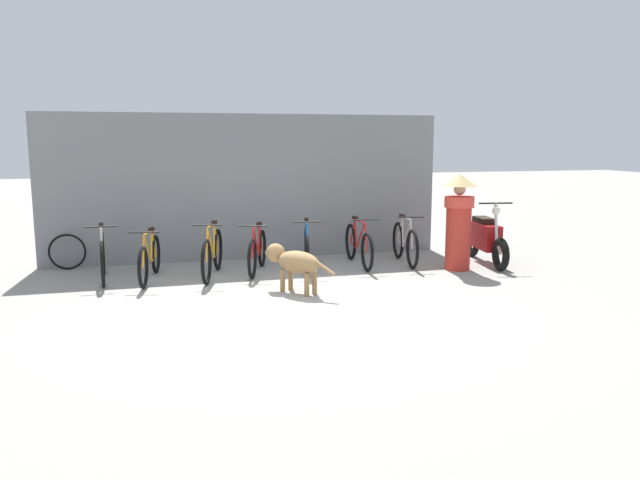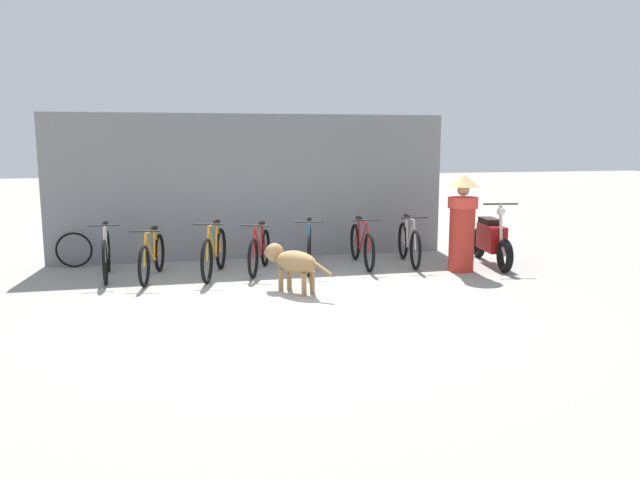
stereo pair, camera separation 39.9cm
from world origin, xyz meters
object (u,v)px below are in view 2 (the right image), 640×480
at_px(bicycle_6, 409,244).
at_px(person_in_robes, 462,218).
at_px(bicycle_4, 309,248).
at_px(bicycle_5, 362,246).
at_px(bicycle_1, 152,258).
at_px(motorcycle, 491,240).
at_px(stray_dog, 292,261).
at_px(bicycle_0, 106,255).
at_px(bicycle_3, 260,252).
at_px(bicycle_2, 214,253).
at_px(spare_tire_left, 74,250).

relative_size(bicycle_6, person_in_robes, 1.02).
xyz_separation_m(bicycle_4, bicycle_5, (0.94, 0.07, -0.01)).
bearing_deg(person_in_robes, bicycle_4, -3.31).
bearing_deg(bicycle_1, person_in_robes, 94.22).
height_order(bicycle_4, motorcycle, motorcycle).
bearing_deg(bicycle_1, stray_dog, 66.68).
bearing_deg(bicycle_4, bicycle_0, -77.42).
height_order(bicycle_1, bicycle_6, bicycle_6).
relative_size(bicycle_4, stray_dog, 1.60).
relative_size(bicycle_3, bicycle_6, 0.94).
height_order(bicycle_2, stray_dog, bicycle_2).
distance_m(bicycle_3, spare_tire_left, 3.20).
xyz_separation_m(bicycle_3, motorcycle, (3.99, -0.33, 0.09)).
xyz_separation_m(bicycle_2, bicycle_3, (0.74, 0.16, -0.03)).
height_order(bicycle_1, spare_tire_left, bicycle_1).
height_order(bicycle_0, bicycle_4, bicycle_0).
height_order(bicycle_5, bicycle_6, bicycle_6).
height_order(bicycle_0, bicycle_2, bicycle_2).
height_order(motorcycle, person_in_robes, person_in_robes).
bearing_deg(stray_dog, person_in_robes, -112.07).
height_order(bicycle_3, bicycle_6, bicycle_6).
xyz_separation_m(bicycle_3, stray_dog, (0.27, -1.46, 0.11)).
bearing_deg(person_in_robes, bicycle_6, -35.30).
distance_m(bicycle_5, motorcycle, 2.25).
xyz_separation_m(bicycle_1, person_in_robes, (4.96, -0.53, 0.54)).
xyz_separation_m(motorcycle, stray_dog, (-3.72, -1.13, 0.01)).
xyz_separation_m(bicycle_2, stray_dog, (1.01, -1.31, 0.08)).
relative_size(person_in_robes, spare_tire_left, 2.64).
bearing_deg(bicycle_6, stray_dog, -49.12).
bearing_deg(spare_tire_left, person_in_robes, -15.36).
bearing_deg(bicycle_1, bicycle_5, 104.58).
height_order(bicycle_3, motorcycle, motorcycle).
xyz_separation_m(bicycle_0, stray_dog, (2.67, -1.52, 0.08)).
distance_m(bicycle_1, person_in_robes, 5.02).
xyz_separation_m(bicycle_1, motorcycle, (5.69, -0.18, 0.09)).
distance_m(bicycle_1, motorcycle, 5.70).
height_order(bicycle_1, bicycle_4, bicycle_4).
bearing_deg(bicycle_1, bicycle_3, 105.38).
relative_size(bicycle_3, motorcycle, 0.82).
xyz_separation_m(bicycle_5, spare_tire_left, (-4.81, 0.94, -0.04)).
relative_size(bicycle_0, bicycle_6, 1.01).
xyz_separation_m(motorcycle, spare_tire_left, (-7.02, 1.37, -0.13)).
bearing_deg(spare_tire_left, bicycle_3, -19.08).
distance_m(bicycle_6, stray_dog, 2.80).
xyz_separation_m(bicycle_1, bicycle_2, (0.96, -0.00, 0.03)).
bearing_deg(bicycle_4, bicycle_3, -74.24).
distance_m(bicycle_3, stray_dog, 1.49).
relative_size(bicycle_3, bicycle_5, 0.88).
distance_m(bicycle_1, spare_tire_left, 1.78).
distance_m(bicycle_2, bicycle_5, 2.54).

